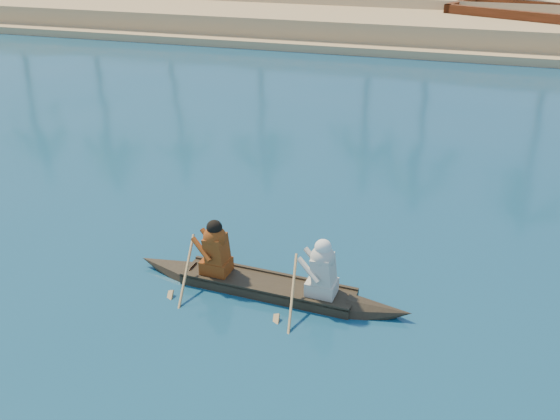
% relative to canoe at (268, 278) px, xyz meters
% --- Properties ---
extents(canoe, '(5.35, 1.11, 1.46)m').
position_rel_canoe_xyz_m(canoe, '(0.00, 0.00, 0.00)').
color(canoe, '#31271A').
rests_on(canoe, ground).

